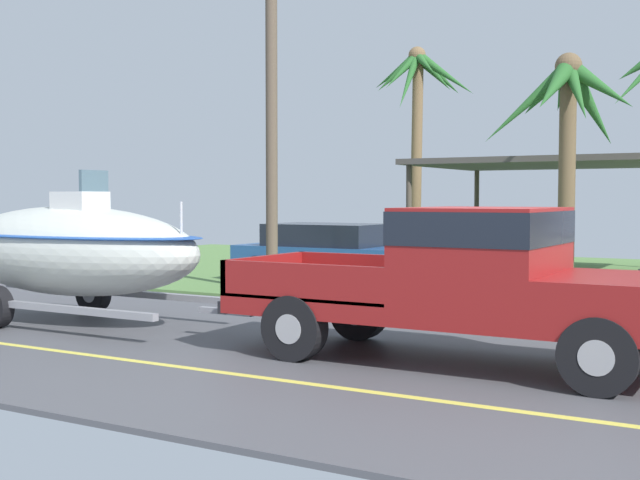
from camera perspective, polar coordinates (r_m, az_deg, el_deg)
The scene contains 8 objects.
ground at distance 18.01m, azimuth 20.38°, elevation -3.58°, with size 36.00×22.00×0.11m.
pickup_truck_towing at distance 9.92m, azimuth 10.91°, elevation -2.58°, with size 5.67×1.99×1.86m.
boat_on_trailer at distance 13.72m, azimuth -16.89°, elevation -0.65°, with size 6.34×2.26×2.40m.
parked_sedan_near at distance 18.86m, azimuth 0.89°, elevation -1.03°, with size 4.52×1.91×1.38m.
carport_awning at distance 21.74m, azimuth 16.30°, elevation 4.95°, with size 6.68×5.40×2.91m.
palm_tree_near_left at distance 17.51m, azimuth 16.59°, elevation 8.40°, with size 3.01×2.82×4.86m.
palm_tree_near_right at distance 25.22m, azimuth 6.85°, elevation 9.85°, with size 3.47×3.42×6.46m.
utility_pole at distance 17.09m, azimuth -3.35°, elevation 8.85°, with size 0.24×1.80×7.18m.
Camera 1 is at (3.00, -9.27, 1.98)m, focal length 46.59 mm.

